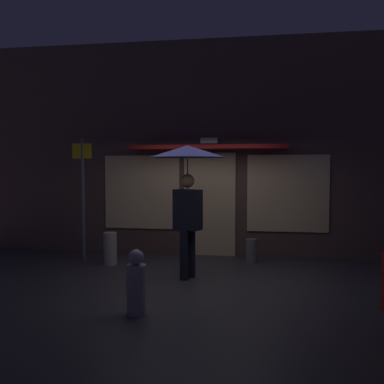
# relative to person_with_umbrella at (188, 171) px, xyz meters

# --- Properties ---
(ground_plane) EXTENTS (18.00, 18.00, 0.00)m
(ground_plane) POSITION_rel_person_with_umbrella_xyz_m (0.15, -0.24, -1.83)
(ground_plane) COLOR #38353A
(building_facade) EXTENTS (10.75, 1.00, 4.60)m
(building_facade) POSITION_rel_person_with_umbrella_xyz_m (0.15, 2.10, 0.45)
(building_facade) COLOR brown
(building_facade) RESTS_ON ground
(person_with_umbrella) EXTENTS (1.28, 1.28, 2.25)m
(person_with_umbrella) POSITION_rel_person_with_umbrella_xyz_m (0.00, 0.00, 0.00)
(person_with_umbrella) COLOR black
(person_with_umbrella) RESTS_ON ground
(street_sign_post) EXTENTS (0.40, 0.07, 2.47)m
(street_sign_post) POSITION_rel_person_with_umbrella_xyz_m (-2.32, 1.05, -0.43)
(street_sign_post) COLOR #595B60
(street_sign_post) RESTS_ON ground
(sidewalk_bollard) EXTENTS (0.21, 0.21, 0.47)m
(sidewalk_bollard) POSITION_rel_person_with_umbrella_xyz_m (1.05, 1.38, -1.59)
(sidewalk_bollard) COLOR slate
(sidewalk_bollard) RESTS_ON ground
(sidewalk_bollard_2) EXTENTS (0.25, 0.25, 0.63)m
(sidewalk_bollard_2) POSITION_rel_person_with_umbrella_xyz_m (-1.65, 0.76, -1.51)
(sidewalk_bollard_2) COLOR #B2A899
(sidewalk_bollard_2) RESTS_ON ground
(fire_hydrant) EXTENTS (0.25, 0.25, 0.84)m
(fire_hydrant) POSITION_rel_person_with_umbrella_xyz_m (-0.36, -1.84, -1.44)
(fire_hydrant) COLOR gray
(fire_hydrant) RESTS_ON ground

